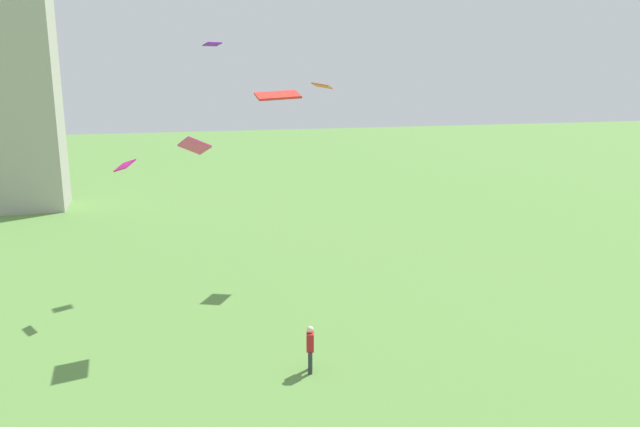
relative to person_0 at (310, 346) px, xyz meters
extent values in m
cylinder|color=#2D3338|center=(0.05, 0.19, -0.58)|extent=(0.16, 0.16, 0.86)
cylinder|color=#2D3338|center=(-0.05, -0.19, -0.58)|extent=(0.16, 0.16, 0.86)
cube|color=red|center=(0.00, 0.00, 0.19)|extent=(0.39, 0.52, 0.68)
sphere|color=beige|center=(0.00, 0.00, 0.65)|extent=(0.25, 0.25, 0.25)
cube|color=#D11481|center=(-6.37, 9.45, 5.63)|extent=(1.09, 1.26, 0.64)
cube|color=#F0592B|center=(4.08, 12.41, 9.18)|extent=(1.48, 1.66, 0.39)
cube|color=red|center=(-1.67, -2.75, 9.15)|extent=(1.23, 0.86, 0.29)
cube|color=#EB3884|center=(-3.44, 5.47, 6.89)|extent=(1.32, 1.51, 0.95)
cube|color=#730FC9|center=(-1.60, 14.04, 11.37)|extent=(1.07, 0.94, 0.20)
camera|label=1|loc=(-5.37, -19.94, 9.67)|focal=34.03mm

